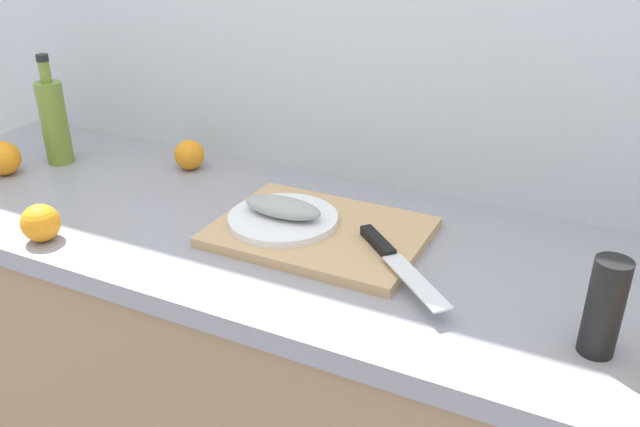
{
  "coord_description": "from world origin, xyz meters",
  "views": [
    {
      "loc": [
        0.57,
        -0.99,
        1.49
      ],
      "look_at": [
        0.07,
        0.01,
        0.95
      ],
      "focal_mm": 36.22,
      "sensor_mm": 36.0,
      "label": 1
    }
  ],
  "objects_px": {
    "fish_fillet": "(282,207)",
    "pepper_mill": "(604,307)",
    "chef_knife": "(391,255)",
    "orange_0": "(189,155)",
    "white_plate": "(282,219)",
    "olive_oil_bottle": "(54,120)",
    "cutting_board": "(320,232)"
  },
  "relations": [
    {
      "from": "fish_fillet",
      "to": "pepper_mill",
      "type": "xyz_separation_m",
      "value": [
        0.59,
        -0.13,
        0.02
      ]
    },
    {
      "from": "chef_knife",
      "to": "orange_0",
      "type": "bearing_deg",
      "value": -158.09
    },
    {
      "from": "orange_0",
      "to": "fish_fillet",
      "type": "bearing_deg",
      "value": -27.6
    },
    {
      "from": "fish_fillet",
      "to": "pepper_mill",
      "type": "height_order",
      "value": "pepper_mill"
    },
    {
      "from": "white_plate",
      "to": "olive_oil_bottle",
      "type": "xyz_separation_m",
      "value": [
        -0.68,
        0.08,
        0.08
      ]
    },
    {
      "from": "chef_knife",
      "to": "olive_oil_bottle",
      "type": "xyz_separation_m",
      "value": [
        -0.93,
        0.13,
        0.08
      ]
    },
    {
      "from": "white_plate",
      "to": "chef_knife",
      "type": "xyz_separation_m",
      "value": [
        0.24,
        -0.04,
        0.0
      ]
    },
    {
      "from": "fish_fillet",
      "to": "olive_oil_bottle",
      "type": "xyz_separation_m",
      "value": [
        -0.68,
        0.08,
        0.06
      ]
    },
    {
      "from": "chef_knife",
      "to": "orange_0",
      "type": "distance_m",
      "value": 0.65
    },
    {
      "from": "cutting_board",
      "to": "olive_oil_bottle",
      "type": "distance_m",
      "value": 0.77
    },
    {
      "from": "cutting_board",
      "to": "olive_oil_bottle",
      "type": "height_order",
      "value": "olive_oil_bottle"
    },
    {
      "from": "fish_fillet",
      "to": "chef_knife",
      "type": "bearing_deg",
      "value": -10.16
    },
    {
      "from": "orange_0",
      "to": "pepper_mill",
      "type": "relative_size",
      "value": 0.48
    },
    {
      "from": "orange_0",
      "to": "pepper_mill",
      "type": "height_order",
      "value": "pepper_mill"
    },
    {
      "from": "white_plate",
      "to": "fish_fillet",
      "type": "xyz_separation_m",
      "value": [
        0.0,
        0.0,
        0.03
      ]
    },
    {
      "from": "pepper_mill",
      "to": "chef_knife",
      "type": "bearing_deg",
      "value": 166.37
    },
    {
      "from": "cutting_board",
      "to": "chef_knife",
      "type": "relative_size",
      "value": 1.74
    },
    {
      "from": "olive_oil_bottle",
      "to": "chef_knife",
      "type": "bearing_deg",
      "value": -7.86
    },
    {
      "from": "fish_fillet",
      "to": "chef_knife",
      "type": "height_order",
      "value": "fish_fillet"
    },
    {
      "from": "white_plate",
      "to": "olive_oil_bottle",
      "type": "relative_size",
      "value": 0.81
    },
    {
      "from": "orange_0",
      "to": "olive_oil_bottle",
      "type": "bearing_deg",
      "value": -161.6
    },
    {
      "from": "olive_oil_bottle",
      "to": "orange_0",
      "type": "bearing_deg",
      "value": 18.4
    },
    {
      "from": "olive_oil_bottle",
      "to": "cutting_board",
      "type": "bearing_deg",
      "value": -5.3
    },
    {
      "from": "olive_oil_bottle",
      "to": "pepper_mill",
      "type": "height_order",
      "value": "olive_oil_bottle"
    },
    {
      "from": "pepper_mill",
      "to": "olive_oil_bottle",
      "type": "bearing_deg",
      "value": 170.54
    },
    {
      "from": "chef_knife",
      "to": "pepper_mill",
      "type": "bearing_deg",
      "value": 29.33
    },
    {
      "from": "white_plate",
      "to": "fish_fillet",
      "type": "bearing_deg",
      "value": 0.0
    },
    {
      "from": "white_plate",
      "to": "fish_fillet",
      "type": "relative_size",
      "value": 1.33
    },
    {
      "from": "olive_oil_bottle",
      "to": "fish_fillet",
      "type": "bearing_deg",
      "value": -7.03
    },
    {
      "from": "cutting_board",
      "to": "white_plate",
      "type": "xyz_separation_m",
      "value": [
        -0.08,
        -0.01,
        0.02
      ]
    },
    {
      "from": "fish_fillet",
      "to": "olive_oil_bottle",
      "type": "height_order",
      "value": "olive_oil_bottle"
    },
    {
      "from": "pepper_mill",
      "to": "orange_0",
      "type": "bearing_deg",
      "value": 161.59
    }
  ]
}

